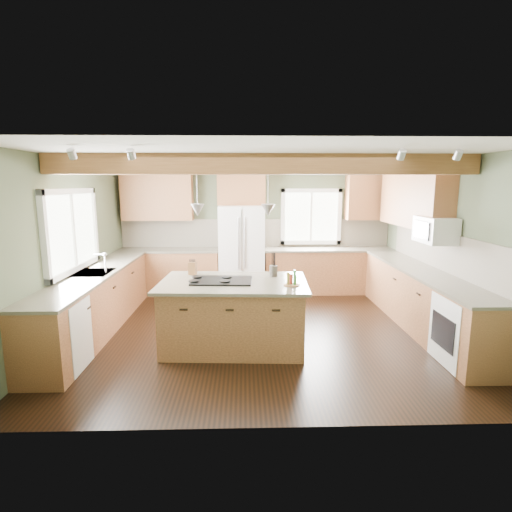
{
  "coord_description": "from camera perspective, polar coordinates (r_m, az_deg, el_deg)",
  "views": [
    {
      "loc": [
        -0.25,
        -5.84,
        2.21
      ],
      "look_at": [
        -0.06,
        0.3,
        1.11
      ],
      "focal_mm": 28.0,
      "sensor_mm": 36.0,
      "label": 1
    }
  ],
  "objects": [
    {
      "name": "floor",
      "position": [
        6.25,
        0.69,
        -10.56
      ],
      "size": [
        5.6,
        5.6,
        0.0
      ],
      "primitive_type": "plane",
      "color": "black",
      "rests_on": "ground"
    },
    {
      "name": "ceiling",
      "position": [
        5.86,
        0.74,
        13.98
      ],
      "size": [
        5.6,
        5.6,
        0.0
      ],
      "primitive_type": "plane",
      "rotation": [
        3.14,
        0.0,
        0.0
      ],
      "color": "silver",
      "rests_on": "wall_back"
    },
    {
      "name": "wall_back",
      "position": [
        8.39,
        -0.0,
        3.94
      ],
      "size": [
        5.6,
        0.0,
        5.6
      ],
      "primitive_type": "plane",
      "rotation": [
        1.57,
        0.0,
        0.0
      ],
      "color": "#49543C",
      "rests_on": "ground"
    },
    {
      "name": "wall_left",
      "position": [
        6.44,
        -25.05,
        1.07
      ],
      "size": [
        0.0,
        5.0,
        5.0
      ],
      "primitive_type": "plane",
      "rotation": [
        1.57,
        0.0,
        1.57
      ],
      "color": "#49543C",
      "rests_on": "ground"
    },
    {
      "name": "wall_right",
      "position": [
        6.65,
        25.61,
        1.29
      ],
      "size": [
        0.0,
        5.0,
        5.0
      ],
      "primitive_type": "plane",
      "rotation": [
        1.57,
        0.0,
        -1.57
      ],
      "color": "#49543C",
      "rests_on": "ground"
    },
    {
      "name": "ceiling_beam",
      "position": [
        5.27,
        1.01,
        12.98
      ],
      "size": [
        5.55,
        0.26,
        0.26
      ],
      "primitive_type": "cube",
      "color": "brown",
      "rests_on": "ceiling"
    },
    {
      "name": "soffit_trim",
      "position": [
        8.25,
        0.02,
        12.46
      ],
      "size": [
        5.55,
        0.2,
        0.1
      ],
      "primitive_type": "cube",
      "color": "brown",
      "rests_on": "ceiling"
    },
    {
      "name": "backsplash_back",
      "position": [
        8.39,
        -0.0,
        3.32
      ],
      "size": [
        5.58,
        0.03,
        0.58
      ],
      "primitive_type": "cube",
      "color": "brown",
      "rests_on": "wall_back"
    },
    {
      "name": "backsplash_right",
      "position": [
        6.7,
        25.24,
        0.59
      ],
      "size": [
        0.03,
        3.7,
        0.58
      ],
      "primitive_type": "cube",
      "color": "brown",
      "rests_on": "wall_right"
    },
    {
      "name": "base_cab_back_left",
      "position": [
        8.37,
        -12.29,
        -2.28
      ],
      "size": [
        2.02,
        0.6,
        0.88
      ],
      "primitive_type": "cube",
      "color": "brown",
      "rests_on": "floor"
    },
    {
      "name": "counter_back_left",
      "position": [
        8.29,
        -12.41,
        0.83
      ],
      "size": [
        2.06,
        0.64,
        0.04
      ],
      "primitive_type": "cube",
      "color": "#453F33",
      "rests_on": "base_cab_back_left"
    },
    {
      "name": "base_cab_back_right",
      "position": [
        8.41,
        10.26,
        -2.15
      ],
      "size": [
        2.62,
        0.6,
        0.88
      ],
      "primitive_type": "cube",
      "color": "brown",
      "rests_on": "floor"
    },
    {
      "name": "counter_back_right",
      "position": [
        8.33,
        10.36,
        0.95
      ],
      "size": [
        2.66,
        0.64,
        0.04
      ],
      "primitive_type": "cube",
      "color": "#453F33",
      "rests_on": "base_cab_back_right"
    },
    {
      "name": "base_cab_left",
      "position": [
        6.55,
        -21.89,
        -6.28
      ],
      "size": [
        0.6,
        3.7,
        0.88
      ],
      "primitive_type": "cube",
      "color": "brown",
      "rests_on": "floor"
    },
    {
      "name": "counter_left",
      "position": [
        6.44,
        -22.16,
        -2.34
      ],
      "size": [
        0.64,
        3.74,
        0.04
      ],
      "primitive_type": "cube",
      "color": "#453F33",
      "rests_on": "base_cab_left"
    },
    {
      "name": "base_cab_right",
      "position": [
        6.73,
        22.57,
        -5.88
      ],
      "size": [
        0.6,
        3.7,
        0.88
      ],
      "primitive_type": "cube",
      "color": "brown",
      "rests_on": "floor"
    },
    {
      "name": "counter_right",
      "position": [
        6.63,
        22.84,
        -2.05
      ],
      "size": [
        0.64,
        3.74,
        0.04
      ],
      "primitive_type": "cube",
      "color": "#453F33",
      "rests_on": "base_cab_right"
    },
    {
      "name": "upper_cab_back_left",
      "position": [
        8.35,
        -13.89,
        8.09
      ],
      "size": [
        1.4,
        0.35,
        0.9
      ],
      "primitive_type": "cube",
      "color": "brown",
      "rests_on": "wall_back"
    },
    {
      "name": "upper_cab_over_fridge",
      "position": [
        8.16,
        -2.1,
        9.74
      ],
      "size": [
        0.96,
        0.35,
        0.7
      ],
      "primitive_type": "cube",
      "color": "brown",
      "rests_on": "wall_back"
    },
    {
      "name": "upper_cab_right",
      "position": [
        7.33,
        21.56,
        7.43
      ],
      "size": [
        0.35,
        2.2,
        0.9
      ],
      "primitive_type": "cube",
      "color": "brown",
      "rests_on": "wall_right"
    },
    {
      "name": "upper_cab_back_corner",
      "position": [
        8.55,
        15.78,
        8.04
      ],
      "size": [
        0.9,
        0.35,
        0.9
      ],
      "primitive_type": "cube",
      "color": "brown",
      "rests_on": "wall_back"
    },
    {
      "name": "window_left",
      "position": [
        6.44,
        -24.88,
        3.34
      ],
      "size": [
        0.04,
        1.6,
        1.05
      ],
      "primitive_type": "cube",
      "color": "white",
      "rests_on": "wall_left"
    },
    {
      "name": "window_back",
      "position": [
        8.46,
        7.85,
        5.6
      ],
      "size": [
        1.1,
        0.04,
        1.0
      ],
      "primitive_type": "cube",
      "color": "white",
      "rests_on": "wall_back"
    },
    {
      "name": "sink",
      "position": [
        6.44,
        -22.16,
        -2.3
      ],
      "size": [
        0.5,
        0.65,
        0.03
      ],
      "primitive_type": "cube",
      "color": "#262628",
      "rests_on": "counter_left"
    },
    {
      "name": "faucet",
      "position": [
        6.35,
        -20.73,
        -1.04
      ],
      "size": [
        0.02,
        0.02,
        0.28
      ],
      "primitive_type": "cylinder",
      "color": "#B2B2B7",
      "rests_on": "sink"
    },
    {
      "name": "dishwasher",
      "position": [
        5.41,
        -26.53,
        -10.18
      ],
      "size": [
        0.6,
        0.6,
        0.84
      ],
      "primitive_type": "cube",
      "color": "white",
      "rests_on": "floor"
    },
    {
      "name": "oven",
      "position": [
        5.63,
        27.91,
        -9.5
      ],
      "size": [
        0.6,
        0.72,
        0.84
      ],
      "primitive_type": "cube",
      "color": "white",
      "rests_on": "floor"
    },
    {
      "name": "microwave",
      "position": [
        6.48,
        24.24,
        3.41
      ],
      "size": [
        0.4,
        0.7,
        0.38
      ],
      "primitive_type": "cube",
      "color": "white",
      "rests_on": "wall_right"
    },
    {
      "name": "pendant_left",
      "position": [
        5.33,
        -8.36,
        6.5
      ],
      "size": [
        0.18,
        0.18,
        0.16
      ],
      "primitive_type": "cone",
      "rotation": [
        3.14,
        0.0,
        0.0
      ],
      "color": "#B2B2B7",
      "rests_on": "ceiling"
    },
    {
      "name": "pendant_right",
      "position": [
        5.26,
        1.72,
        6.55
      ],
      "size": [
        0.18,
        0.18,
        0.16
      ],
      "primitive_type": "cone",
      "rotation": [
        3.14,
        0.0,
        0.0
      ],
      "color": "#B2B2B7",
      "rests_on": "ceiling"
    },
    {
      "name": "refrigerator",
      "position": [
        8.07,
        -2.05,
        0.81
      ],
      "size": [
        0.9,
        0.74,
        1.8
      ],
      "primitive_type": "cube",
      "color": "white",
      "rests_on": "floor"
    },
    {
      "name": "island",
      "position": [
        5.55,
        -3.2,
        -8.44
      ],
      "size": [
        1.91,
        1.23,
        0.88
      ],
      "primitive_type": "cube",
      "rotation": [
        0.0,
        0.0,
        -0.06
      ],
      "color": "brown",
      "rests_on": "floor"
    },
    {
      "name": "island_top",
      "position": [
        5.43,
        -3.25,
        -3.84
      ],
      "size": [
        2.04,
        1.36,
        0.04
      ],
      "primitive_type": "cube",
      "rotation": [
        0.0,
        0.0,
        -0.06
      ],
      "color": "#453F33",
      "rests_on": "island"
    },
    {
      "name": "cooktop",
      "position": [
        5.43,
        -4.88,
        -3.51
      ],
      "size": [
        0.83,
        0.58,
        0.02
      ],
      "primitive_type": "cube",
      "rotation": [
        0.0,
        0.0,
        -0.06
      ],
      "color": "black",
      "rests_on": "island_top"
    },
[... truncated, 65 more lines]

